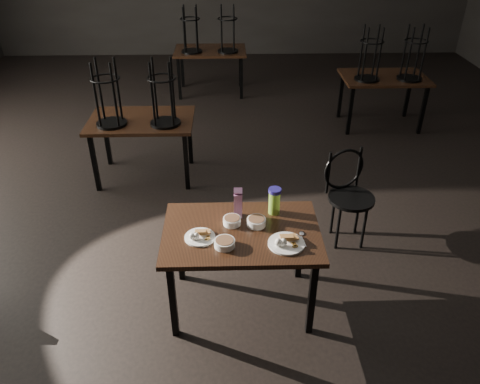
{
  "coord_description": "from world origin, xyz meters",
  "views": [
    {
      "loc": [
        -0.11,
        -4.39,
        2.88
      ],
      "look_at": [
        -0.02,
        -1.14,
        0.85
      ],
      "focal_mm": 35.0,
      "sensor_mm": 36.0,
      "label": 1
    }
  ],
  "objects_px": {
    "juice_carton": "(238,203)",
    "water_bottle": "(274,201)",
    "main_table": "(241,239)",
    "bentwood_chair": "(348,190)"
  },
  "relations": [
    {
      "from": "juice_carton",
      "to": "water_bottle",
      "type": "height_order",
      "value": "juice_carton"
    },
    {
      "from": "water_bottle",
      "to": "main_table",
      "type": "bearing_deg",
      "value": -138.25
    },
    {
      "from": "water_bottle",
      "to": "bentwood_chair",
      "type": "height_order",
      "value": "water_bottle"
    },
    {
      "from": "main_table",
      "to": "juice_carton",
      "type": "xyz_separation_m",
      "value": [
        -0.02,
        0.2,
        0.2
      ]
    },
    {
      "from": "juice_carton",
      "to": "water_bottle",
      "type": "bearing_deg",
      "value": 8.26
    },
    {
      "from": "juice_carton",
      "to": "bentwood_chair",
      "type": "height_order",
      "value": "juice_carton"
    },
    {
      "from": "main_table",
      "to": "juice_carton",
      "type": "bearing_deg",
      "value": 96.07
    },
    {
      "from": "main_table",
      "to": "water_bottle",
      "type": "relative_size",
      "value": 5.38
    },
    {
      "from": "main_table",
      "to": "bentwood_chair",
      "type": "height_order",
      "value": "bentwood_chair"
    },
    {
      "from": "main_table",
      "to": "bentwood_chair",
      "type": "bearing_deg",
      "value": 40.72
    }
  ]
}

